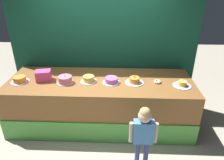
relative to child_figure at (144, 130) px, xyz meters
name	(u,v)px	position (x,y,z in m)	size (l,w,h in m)	color
ground_plane	(99,142)	(-0.70, 0.46, -0.68)	(12.00, 12.00, 0.00)	#BCB29E
stage_platform	(101,102)	(-0.70, 1.04, -0.22)	(3.35, 1.19, 0.92)	brown
curtain_backdrop	(103,44)	(-0.70, 1.73, 0.72)	(3.73, 0.08, 2.80)	#144C38
child_figure	(144,130)	(0.00, 0.00, 0.00)	(0.41, 0.19, 1.05)	#3F4C8C
pink_box	(43,76)	(-1.72, 1.00, 0.34)	(0.26, 0.18, 0.19)	#E34A8F
donut	(157,82)	(0.32, 1.00, 0.26)	(0.13, 0.13, 0.04)	beige
cake_far_left	(20,80)	(-2.12, 0.92, 0.29)	(0.32, 0.32, 0.11)	silver
cake_left	(65,80)	(-1.31, 0.93, 0.30)	(0.29, 0.29, 0.18)	silver
cake_center_left	(89,79)	(-0.90, 0.99, 0.29)	(0.29, 0.29, 0.11)	silver
cake_center_right	(111,80)	(-0.50, 0.97, 0.29)	(0.32, 0.32, 0.13)	silver
cake_right	(134,81)	(-0.09, 0.98, 0.28)	(0.33, 0.33, 0.13)	silver
cake_far_right	(182,84)	(0.72, 0.90, 0.28)	(0.31, 0.31, 0.13)	silver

